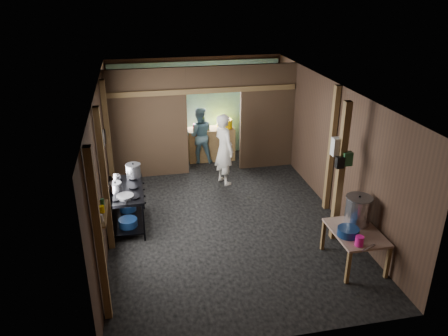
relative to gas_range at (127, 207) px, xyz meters
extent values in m
cube|color=black|center=(1.88, 0.10, -0.40)|extent=(4.50, 7.00, 0.00)
cube|color=#433E39|center=(1.88, 0.10, 2.20)|extent=(4.50, 7.00, 0.00)
cube|color=#422C1F|center=(1.88, 3.60, 0.90)|extent=(4.50, 0.00, 2.60)
cube|color=#422C1F|center=(1.88, -3.40, 0.90)|extent=(4.50, 0.00, 2.60)
cube|color=#422C1F|center=(-0.37, 0.10, 0.90)|extent=(0.00, 7.00, 2.60)
cube|color=#422C1F|center=(4.13, 0.10, 0.90)|extent=(0.00, 7.00, 2.60)
cube|color=#493221|center=(0.55, 2.30, 0.90)|extent=(1.85, 0.10, 2.60)
cube|color=#493221|center=(3.46, 2.30, 0.90)|extent=(1.35, 0.10, 2.60)
cube|color=#493221|center=(2.13, 2.30, 1.90)|extent=(1.30, 0.10, 0.60)
cube|color=#83C9BF|center=(1.88, 3.54, 0.85)|extent=(4.40, 0.06, 2.50)
cube|color=olive|center=(2.18, 3.05, 0.03)|extent=(1.20, 0.50, 0.85)
cylinder|color=silver|center=(2.13, 3.50, 1.50)|extent=(0.20, 0.03, 0.20)
cube|color=olive|center=(-0.30, -2.50, 0.90)|extent=(0.10, 0.12, 2.60)
cube|color=olive|center=(-0.30, -0.70, 0.90)|extent=(0.10, 0.12, 2.60)
cube|color=olive|center=(-0.30, 1.30, 0.90)|extent=(0.10, 0.12, 2.60)
cube|color=olive|center=(4.06, -0.10, 0.90)|extent=(0.10, 0.12, 2.60)
cube|color=olive|center=(3.73, -1.20, 0.90)|extent=(0.12, 0.12, 2.60)
cube|color=olive|center=(1.88, 2.25, 1.65)|extent=(4.40, 0.12, 0.12)
cylinder|color=slate|center=(-0.33, 0.50, 1.25)|extent=(0.03, 0.34, 0.34)
cylinder|color=black|center=(-0.33, 0.90, 1.15)|extent=(0.03, 0.30, 0.30)
cube|color=olive|center=(-0.27, -2.00, 1.00)|extent=(0.14, 0.80, 0.03)
cylinder|color=silver|center=(-0.27, -2.25, 1.07)|extent=(0.07, 0.07, 0.10)
cylinder|color=#FAC400|center=(-0.27, -2.00, 1.07)|extent=(0.08, 0.08, 0.10)
cylinder|color=#21522C|center=(-0.27, -1.78, 1.07)|extent=(0.06, 0.06, 0.10)
cube|color=silver|center=(3.68, -1.12, 1.38)|extent=(0.22, 0.15, 0.32)
cube|color=#21522C|center=(3.80, -1.26, 1.20)|extent=(0.16, 0.12, 0.24)
cube|color=black|center=(3.66, -1.28, 1.15)|extent=(0.14, 0.10, 0.20)
cylinder|color=silver|center=(-0.17, 0.41, 0.45)|extent=(0.21, 0.21, 0.11)
cylinder|color=navy|center=(0.00, -0.29, -0.17)|extent=(0.35, 0.35, 0.14)
cylinder|color=navy|center=(0.00, 0.34, -0.18)|extent=(0.33, 0.33, 0.13)
cylinder|color=navy|center=(3.52, -2.09, 0.28)|extent=(0.45, 0.45, 0.13)
cylinder|color=#F41A92|center=(3.56, -2.40, 0.30)|extent=(0.17, 0.17, 0.16)
cube|color=silver|center=(3.67, -2.50, 0.22)|extent=(0.29, 0.16, 0.01)
cylinder|color=#FAC400|center=(2.54, 3.05, 0.56)|extent=(0.40, 0.40, 0.22)
cylinder|color=#B6052F|center=(1.78, 3.05, 0.53)|extent=(0.13, 0.13, 0.15)
imported|color=white|center=(2.22, 1.54, 0.44)|extent=(0.59, 0.71, 1.68)
imported|color=slate|center=(1.86, 2.93, 0.33)|extent=(0.77, 0.63, 1.46)
camera|label=1|loc=(0.32, -7.68, 4.07)|focal=35.38mm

